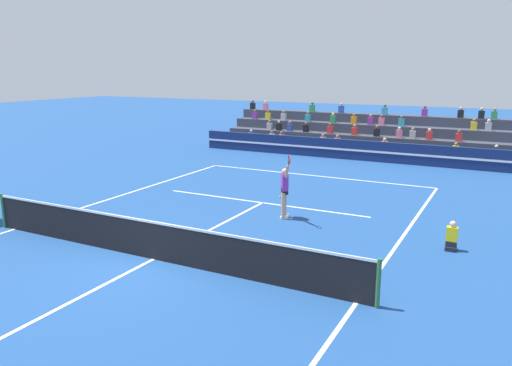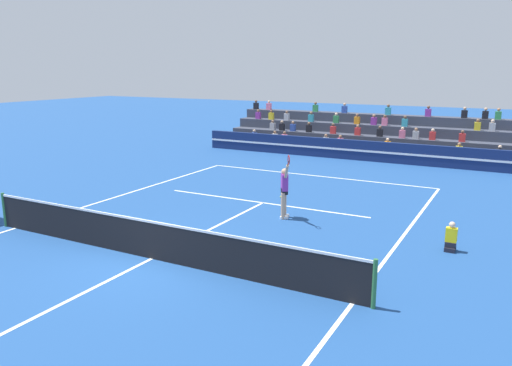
{
  "view_description": "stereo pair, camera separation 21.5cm",
  "coord_description": "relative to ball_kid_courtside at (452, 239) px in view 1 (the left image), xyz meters",
  "views": [
    {
      "loc": [
        8.14,
        -9.78,
        4.93
      ],
      "look_at": [
        0.46,
        5.02,
        1.1
      ],
      "focal_mm": 35.0,
      "sensor_mm": 36.0,
      "label": 1
    },
    {
      "loc": [
        8.33,
        -9.68,
        4.93
      ],
      "look_at": [
        0.46,
        5.02,
        1.1
      ],
      "focal_mm": 35.0,
      "sensor_mm": 36.0,
      "label": 2
    }
  ],
  "objects": [
    {
      "name": "ball_kid_courtside",
      "position": [
        0.0,
        0.0,
        0.0
      ],
      "size": [
        0.3,
        0.36,
        0.84
      ],
      "color": "black",
      "rests_on": "ground"
    },
    {
      "name": "court_lines",
      "position": [
        -6.91,
        -4.36,
        -0.33
      ],
      "size": [
        11.1,
        23.9,
        0.01
      ],
      "color": "white",
      "rests_on": "ground"
    },
    {
      "name": "tennis_net",
      "position": [
        -6.91,
        -4.36,
        0.21
      ],
      "size": [
        12.0,
        0.1,
        1.1
      ],
      "color": "#2D6B38",
      "rests_on": "ground"
    },
    {
      "name": "tennis_player",
      "position": [
        -5.37,
        0.64,
        0.65
      ],
      "size": [
        0.75,
        1.08,
        2.36
      ],
      "color": "tan",
      "rests_on": "ground"
    },
    {
      "name": "sponsor_banner_wall",
      "position": [
        -6.91,
        12.52,
        0.22
      ],
      "size": [
        18.0,
        0.26,
        1.1
      ],
      "color": "navy",
      "rests_on": "ground"
    },
    {
      "name": "bleacher_stand",
      "position": [
        -6.92,
        15.69,
        0.51
      ],
      "size": [
        17.14,
        3.8,
        2.83
      ],
      "color": "#383D4C",
      "rests_on": "ground"
    },
    {
      "name": "ground_plane",
      "position": [
        -6.91,
        -4.36,
        -0.33
      ],
      "size": [
        120.0,
        120.0,
        0.0
      ],
      "primitive_type": "plane",
      "color": "navy"
    },
    {
      "name": "tennis_ball",
      "position": [
        -6.66,
        3.09,
        -0.3
      ],
      "size": [
        0.07,
        0.07,
        0.07
      ],
      "primitive_type": "sphere",
      "color": "#C6DB33",
      "rests_on": "ground"
    }
  ]
}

